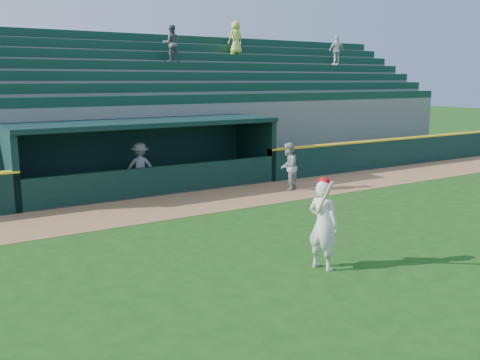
{
  "coord_description": "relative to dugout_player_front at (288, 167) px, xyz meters",
  "views": [
    {
      "loc": [
        -7.31,
        -9.87,
        3.86
      ],
      "look_at": [
        0.0,
        1.6,
        1.3
      ],
      "focal_mm": 40.0,
      "sensor_mm": 36.0,
      "label": 1
    }
  ],
  "objects": [
    {
      "name": "ground",
      "position": [
        -4.09,
        -4.85,
        -0.85
      ],
      "size": [
        120.0,
        120.0,
        0.0
      ],
      "primitive_type": "plane",
      "color": "#194310",
      "rests_on": "ground"
    },
    {
      "name": "dugout_player_front",
      "position": [
        0.0,
        0.0,
        0.0
      ],
      "size": [
        1.04,
        0.98,
        1.69
      ],
      "primitive_type": "imported",
      "rotation": [
        0.0,
        0.0,
        3.71
      ],
      "color": "#9A9B96",
      "rests_on": "ground"
    },
    {
      "name": "warning_track",
      "position": [
        -4.09,
        0.05,
        -0.84
      ],
      "size": [
        40.0,
        3.0,
        0.01
      ],
      "primitive_type": "cube",
      "color": "#97663C",
      "rests_on": "ground"
    },
    {
      "name": "field_wall_right",
      "position": [
        8.16,
        1.7,
        -0.25
      ],
      "size": [
        15.5,
        0.3,
        1.2
      ],
      "primitive_type": "cube",
      "color": "black",
      "rests_on": "ground"
    },
    {
      "name": "wall_stripe_right",
      "position": [
        8.16,
        1.7,
        0.38
      ],
      "size": [
        15.5,
        0.32,
        0.06
      ],
      "primitive_type": "cube",
      "color": "yellow",
      "rests_on": "field_wall_right"
    },
    {
      "name": "batter_at_plate",
      "position": [
        -4.29,
        -6.73,
        0.12
      ],
      "size": [
        0.62,
        0.87,
        1.95
      ],
      "color": "silver",
      "rests_on": "ground"
    },
    {
      "name": "stands",
      "position": [
        -4.1,
        7.72,
        1.54
      ],
      "size": [
        34.5,
        6.25,
        6.66
      ],
      "color": "slate",
      "rests_on": "ground"
    },
    {
      "name": "dugout",
      "position": [
        -4.09,
        3.15,
        0.51
      ],
      "size": [
        9.4,
        2.8,
        2.46
      ],
      "color": "slate",
      "rests_on": "ground"
    },
    {
      "name": "dugout_player_inside",
      "position": [
        -4.43,
        2.71,
        0.01
      ],
      "size": [
        1.25,
        0.97,
        1.71
      ],
      "primitive_type": "imported",
      "rotation": [
        0.0,
        0.0,
        2.8
      ],
      "color": "#A3A39E",
      "rests_on": "ground"
    }
  ]
}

